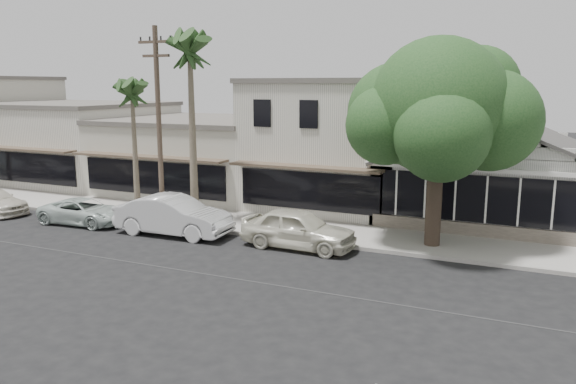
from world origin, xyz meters
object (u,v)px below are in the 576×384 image
at_px(car_0, 298,229).
at_px(car_1, 173,216).
at_px(shade_tree, 438,111).
at_px(utility_pole, 159,122).
at_px(car_2, 84,211).

distance_m(car_0, car_1, 5.76).
height_order(car_1, shade_tree, shade_tree).
relative_size(utility_pole, car_1, 1.74).
distance_m(utility_pole, car_1, 4.43).
bearing_deg(utility_pole, shade_tree, 6.71).
bearing_deg(car_0, car_1, 95.24).
xyz_separation_m(utility_pole, car_0, (7.30, -0.96, -4.00)).
height_order(car_2, shade_tree, shade_tree).
bearing_deg(utility_pole, car_2, -157.37).
xyz_separation_m(utility_pole, car_1, (1.55, -1.32, -3.94)).
distance_m(car_0, car_2, 10.76).
height_order(car_1, car_2, car_1).
bearing_deg(car_0, car_2, 94.16).
height_order(car_0, car_2, car_0).
xyz_separation_m(car_0, car_1, (-5.75, -0.36, 0.06)).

